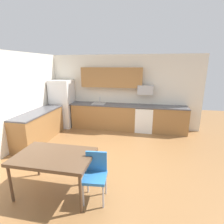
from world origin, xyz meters
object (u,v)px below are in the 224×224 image
Objects in this scene: chair_near_table at (95,172)px; oven_range at (144,119)px; refrigerator at (63,104)px; dining_table at (54,158)px; microwave at (145,90)px.

oven_range is at bearing 77.96° from chair_near_table.
refrigerator is at bearing -178.52° from oven_range.
oven_range is 3.65m from chair_near_table.
refrigerator is 3.13m from oven_range.
refrigerator reaches higher than dining_table.
dining_table is at bearing -113.28° from oven_range.
microwave is at bearing 3.33° from refrigerator.
refrigerator is at bearing -176.67° from microwave.
microwave is at bearing 78.28° from chair_near_table.
chair_near_table is (-0.76, -3.67, -0.99)m from microwave.
oven_range reaches higher than chair_near_table.
microwave is 0.39× the size of dining_table.
refrigerator is at bearing 123.77° from chair_near_table.
dining_table is (1.56, -3.49, -0.20)m from refrigerator.
refrigerator reaches higher than microwave.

